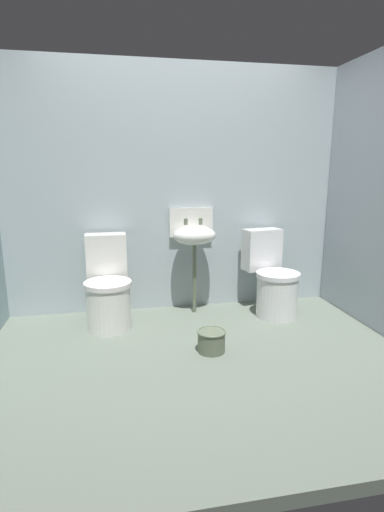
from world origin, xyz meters
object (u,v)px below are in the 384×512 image
Objects in this scene: toilet_right at (272,280)px; bucket at (211,340)px; toilet_left at (108,290)px; sink at (194,234)px.

bucket is (-0.76, -0.69, -0.23)m from toilet_right.
toilet_left and toilet_right have the same top height.
toilet_right is (1.52, 0.00, 0.00)m from toilet_left.
toilet_right is at bearing -14.61° from sink.
sink is at bearing -24.90° from toilet_right.
toilet_right is 0.79× the size of sink.
toilet_left is at bearing -10.27° from toilet_right.
toilet_right is at bearing 178.39° from toilet_left.
bucket is (0.76, -0.69, -0.23)m from toilet_left.
toilet_left is 0.93m from sink.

